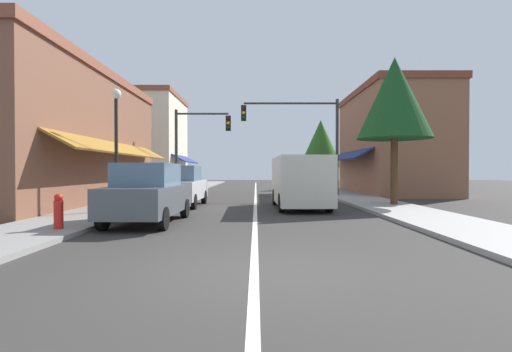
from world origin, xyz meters
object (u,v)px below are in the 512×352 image
at_px(parked_car_second_left, 180,186).
at_px(fire_hydrant, 57,211).
at_px(van_in_lane, 298,181).
at_px(tree_right_far, 319,144).
at_px(traffic_signal_left_corner, 194,139).
at_px(street_lamp_left_near, 115,129).
at_px(parked_car_nearest_left, 147,194).
at_px(traffic_signal_mast_arm, 302,129).
at_px(tree_right_near, 393,99).

relative_size(parked_car_second_left, fire_hydrant, 4.75).
relative_size(van_in_lane, tree_right_far, 0.88).
bearing_deg(traffic_signal_left_corner, van_in_lane, -52.63).
xyz_separation_m(van_in_lane, street_lamp_left_near, (-6.79, -2.18, 1.89)).
distance_m(traffic_signal_left_corner, tree_right_far, 13.77).
bearing_deg(parked_car_nearest_left, van_in_lane, 43.61).
height_order(parked_car_second_left, traffic_signal_mast_arm, traffic_signal_mast_arm).
distance_m(traffic_signal_left_corner, fire_hydrant, 13.91).
relative_size(traffic_signal_mast_arm, tree_right_near, 0.90).
bearing_deg(van_in_lane, tree_right_near, 5.92).
xyz_separation_m(parked_car_nearest_left, fire_hydrant, (-1.70, -1.83, -0.33)).
bearing_deg(traffic_signal_mast_arm, street_lamp_left_near, -131.71).
height_order(parked_car_nearest_left, traffic_signal_mast_arm, traffic_signal_mast_arm).
xyz_separation_m(traffic_signal_left_corner, tree_right_near, (9.59, -6.63, 1.14)).
bearing_deg(traffic_signal_mast_arm, parked_car_nearest_left, -118.29).
xyz_separation_m(van_in_lane, tree_right_near, (4.12, 0.53, 3.49)).
distance_m(parked_car_nearest_left, van_in_lane, 6.75).
distance_m(parked_car_nearest_left, fire_hydrant, 2.52).
xyz_separation_m(van_in_lane, traffic_signal_mast_arm, (0.98, 6.54, 2.83)).
xyz_separation_m(parked_car_nearest_left, tree_right_far, (8.81, 21.86, 3.04)).
relative_size(traffic_signal_mast_arm, traffic_signal_left_corner, 1.10).
bearing_deg(street_lamp_left_near, traffic_signal_left_corner, 81.95).
xyz_separation_m(parked_car_second_left, van_in_lane, (5.09, -0.87, 0.27)).
xyz_separation_m(parked_car_second_left, tree_right_near, (9.21, -0.34, 3.76)).
distance_m(tree_right_near, fire_hydrant, 13.46).
xyz_separation_m(parked_car_second_left, tree_right_far, (8.91, 16.44, 3.04)).
xyz_separation_m(parked_car_nearest_left, street_lamp_left_near, (-1.81, 2.36, 2.16)).
height_order(traffic_signal_left_corner, tree_right_far, tree_right_far).
relative_size(parked_car_nearest_left, tree_right_far, 0.69).
bearing_deg(van_in_lane, traffic_signal_mast_arm, 80.03).
height_order(parked_car_nearest_left, fire_hydrant, parked_car_nearest_left).
distance_m(parked_car_second_left, traffic_signal_mast_arm, 8.86).
bearing_deg(fire_hydrant, traffic_signal_left_corner, 84.89).
height_order(parked_car_nearest_left, traffic_signal_left_corner, traffic_signal_left_corner).
bearing_deg(traffic_signal_mast_arm, tree_right_far, 75.21).
xyz_separation_m(traffic_signal_mast_arm, fire_hydrant, (-7.66, -12.91, -3.43)).
distance_m(parked_car_second_left, tree_right_far, 18.94).
relative_size(parked_car_second_left, van_in_lane, 0.79).
xyz_separation_m(van_in_lane, fire_hydrant, (-6.68, -6.37, -0.60)).
xyz_separation_m(tree_right_near, tree_right_far, (-0.30, 16.78, -0.72)).
xyz_separation_m(parked_car_nearest_left, parked_car_second_left, (-0.10, 5.42, 0.00)).
bearing_deg(street_lamp_left_near, fire_hydrant, -88.48).
bearing_deg(tree_right_near, van_in_lane, -172.63).
relative_size(parked_car_second_left, traffic_signal_mast_arm, 0.72).
xyz_separation_m(tree_right_near, fire_hydrant, (-10.80, -6.91, -4.09)).
xyz_separation_m(traffic_signal_mast_arm, tree_right_near, (3.14, -6.01, 0.66)).
bearing_deg(van_in_lane, parked_car_second_left, 168.81).
distance_m(traffic_signal_mast_arm, fire_hydrant, 15.40).
relative_size(parked_car_second_left, tree_right_near, 0.64).
xyz_separation_m(van_in_lane, tree_right_far, (3.82, 17.31, 2.77)).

